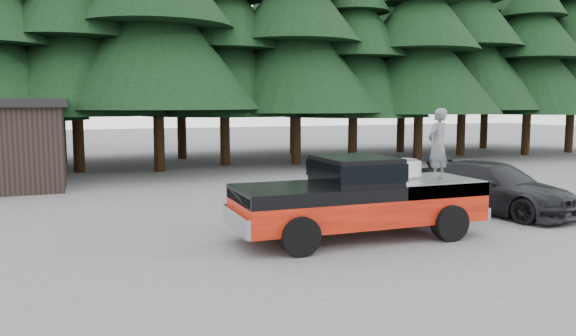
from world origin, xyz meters
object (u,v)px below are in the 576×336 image
object	(u,v)px
man_on_bed	(438,144)
parked_car	(493,187)
pickup_truck	(358,210)
air_compressor	(405,170)

from	to	relation	value
man_on_bed	parked_car	xyz separation A→B (m)	(3.25, 1.83, -1.46)
parked_car	man_on_bed	bearing A→B (deg)	-165.13
pickup_truck	man_on_bed	bearing A→B (deg)	-9.40
air_compressor	man_on_bed	world-z (taller)	man_on_bed
pickup_truck	man_on_bed	size ratio (longest dim) A/B	3.53
man_on_bed	parked_car	size ratio (longest dim) A/B	0.34
parked_car	air_compressor	bearing A→B (deg)	-174.61
man_on_bed	air_compressor	bearing A→B (deg)	-59.15
pickup_truck	air_compressor	xyz separation A→B (m)	(1.31, 0.12, 0.87)
air_compressor	parked_car	bearing A→B (deg)	3.92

